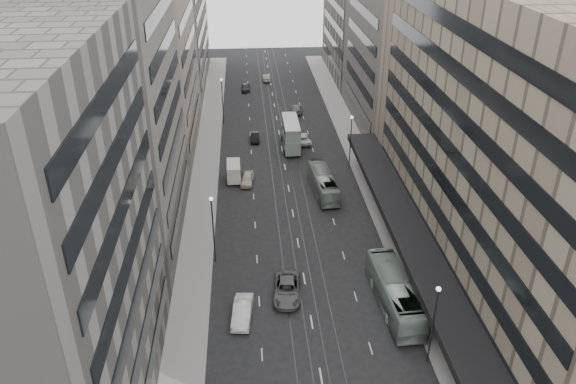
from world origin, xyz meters
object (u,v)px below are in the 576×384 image
object	(u,v)px
bus_near	(394,293)
double_decker	(291,134)
panel_van	(234,171)
sedan_2	(287,289)
sedan_1	(242,311)
bus_far	(323,183)

from	to	relation	value
bus_near	double_decker	size ratio (longest dim) A/B	1.43
bus_near	double_decker	xyz separation A→B (m)	(-7.00, 40.30, 0.83)
bus_near	double_decker	distance (m)	40.91
double_decker	panel_van	xyz separation A→B (m)	(-9.20, -10.86, -1.05)
bus_near	sedan_2	distance (m)	10.92
bus_near	sedan_1	bearing A→B (deg)	-0.15
bus_near	sedan_1	world-z (taller)	bus_near
bus_far	sedan_2	bearing A→B (deg)	69.04
bus_near	bus_far	distance (m)	25.08
double_decker	sedan_2	distance (m)	38.01
double_decker	sedan_2	world-z (taller)	double_decker
double_decker	sedan_2	xyz separation A→B (m)	(-3.59, -37.81, -1.71)
bus_far	panel_van	xyz separation A→B (m)	(-12.36, 4.65, -0.02)
bus_far	panel_van	size ratio (longest dim) A/B	2.50
panel_van	sedan_1	size ratio (longest dim) A/B	0.86
panel_van	bus_far	bearing A→B (deg)	-21.87
double_decker	sedan_1	xyz separation A→B (m)	(-8.21, -40.92, -1.71)
bus_near	sedan_2	xyz separation A→B (m)	(-10.59, 2.49, -0.88)
double_decker	sedan_2	size ratio (longest dim) A/B	1.45
panel_van	sedan_2	distance (m)	27.53
sedan_1	bus_far	bearing A→B (deg)	72.34
bus_far	panel_van	world-z (taller)	bus_far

